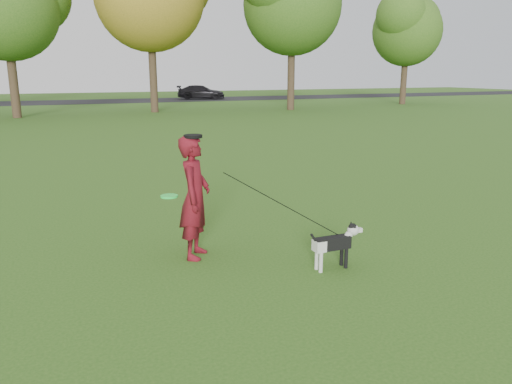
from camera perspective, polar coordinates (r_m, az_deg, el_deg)
name	(u,v)px	position (r m, az deg, el deg)	size (l,w,h in m)	color
ground	(257,263)	(6.90, 0.07, -8.13)	(120.00, 120.00, 0.00)	#285116
road	(76,102)	(46.05, -19.85, 9.66)	(120.00, 7.00, 0.02)	black
man	(195,197)	(6.94, -7.01, -0.62)	(0.63, 0.41, 1.72)	#5F0D15
dog	(336,242)	(6.69, 9.13, -5.61)	(0.80, 0.16, 0.61)	black
car_right	(201,92)	(47.92, -6.30, 11.27)	(1.79, 4.41, 1.28)	black
man_held_items	(282,204)	(6.77, 2.97, -1.41)	(2.20, 1.27, 1.32)	#20FF4D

